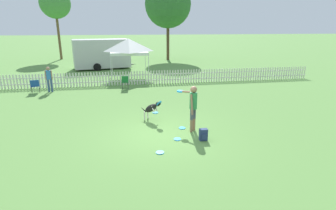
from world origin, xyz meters
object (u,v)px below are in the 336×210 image
at_px(handler_person, 193,103).
at_px(frisbee_near_dog, 177,139).
at_px(spectator_standing, 49,77).
at_px(frisbee_near_handler, 155,113).
at_px(backpack_on_grass, 203,135).
at_px(folding_chair_blue_left, 35,85).
at_px(folding_chair_center, 125,81).
at_px(tree_left_grove, 55,3).
at_px(tree_right_grove, 168,5).
at_px(leaping_dog, 151,108).
at_px(frisbee_midfield, 182,128).
at_px(frisbee_far_scatter, 160,152).
at_px(equipment_trailer, 102,53).
at_px(canopy_tent_main, 129,46).

distance_m(handler_person, frisbee_near_dog, 1.50).
bearing_deg(spectator_standing, handler_person, 132.68).
height_order(frisbee_near_handler, backpack_on_grass, backpack_on_grass).
relative_size(folding_chair_blue_left, folding_chair_center, 0.93).
height_order(backpack_on_grass, tree_left_grove, tree_left_grove).
height_order(tree_left_grove, tree_right_grove, tree_right_grove).
bearing_deg(handler_person, tree_left_grove, 66.64).
bearing_deg(leaping_dog, folding_chair_blue_left, -88.44).
height_order(handler_person, folding_chair_blue_left, handler_person).
distance_m(frisbee_midfield, folding_chair_blue_left, 10.34).
relative_size(leaping_dog, tree_right_grove, 0.11).
bearing_deg(frisbee_midfield, leaping_dog, 134.71).
relative_size(leaping_dog, frisbee_far_scatter, 3.60).
distance_m(frisbee_near_handler, folding_chair_center, 5.29).
xyz_separation_m(handler_person, frisbee_midfield, (-0.31, 0.30, -1.11)).
relative_size(frisbee_near_handler, backpack_on_grass, 0.62).
xyz_separation_m(frisbee_near_handler, tree_right_grove, (4.06, 19.73, 6.21)).
distance_m(frisbee_near_handler, frisbee_far_scatter, 4.04).
relative_size(spectator_standing, tree_right_grove, 0.17).
xyz_separation_m(frisbee_near_dog, backpack_on_grass, (0.89, -0.22, 0.20)).
bearing_deg(tree_left_grove, handler_person, -68.58).
bearing_deg(equipment_trailer, canopy_tent_main, -77.02).
bearing_deg(handler_person, folding_chair_center, 62.92).
xyz_separation_m(leaping_dog, frisbee_midfield, (1.08, -1.09, -0.55)).
xyz_separation_m(leaping_dog, tree_right_grove, (4.34, 20.73, 5.67)).
height_order(handler_person, spectator_standing, handler_person).
distance_m(handler_person, folding_chair_center, 7.90).
xyz_separation_m(frisbee_midfield, folding_chair_blue_left, (-7.44, 7.16, 0.47)).
bearing_deg(leaping_dog, tree_left_grove, -115.17).
height_order(frisbee_midfield, folding_chair_blue_left, folding_chair_blue_left).
height_order(canopy_tent_main, spectator_standing, canopy_tent_main).
bearing_deg(leaping_dog, equipment_trailer, -123.65).
height_order(frisbee_midfield, spectator_standing, spectator_standing).
relative_size(folding_chair_blue_left, spectator_standing, 0.53).
relative_size(folding_chair_blue_left, equipment_trailer, 0.14).
bearing_deg(tree_right_grove, equipment_trailer, -142.61).
bearing_deg(canopy_tent_main, folding_chair_center, -96.33).
bearing_deg(frisbee_near_dog, tree_left_grove, 109.47).
distance_m(leaping_dog, folding_chair_center, 6.19).
distance_m(equipment_trailer, tree_left_grove, 11.20).
distance_m(folding_chair_blue_left, canopy_tent_main, 7.20).
height_order(leaping_dog, tree_right_grove, tree_right_grove).
relative_size(frisbee_near_handler, frisbee_far_scatter, 1.00).
relative_size(folding_chair_center, canopy_tent_main, 0.29).
bearing_deg(frisbee_far_scatter, frisbee_midfield, 58.79).
distance_m(frisbee_midfield, tree_right_grove, 22.93).
height_order(leaping_dog, spectator_standing, spectator_standing).
height_order(leaping_dog, tree_left_grove, tree_left_grove).
bearing_deg(backpack_on_grass, spectator_standing, 129.96).
bearing_deg(backpack_on_grass, equipment_trailer, 104.59).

